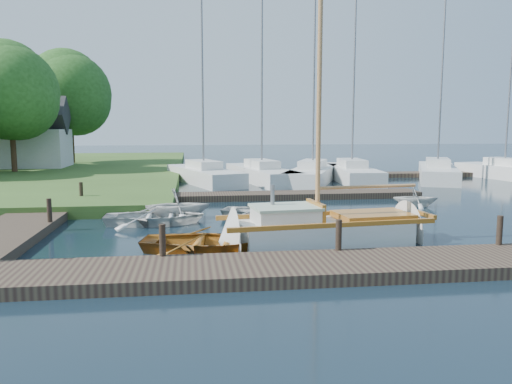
{
  "coord_description": "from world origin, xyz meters",
  "views": [
    {
      "loc": [
        -2.29,
        -17.27,
        3.48
      ],
      "look_at": [
        0.0,
        0.0,
        1.2
      ],
      "focal_mm": 35.0,
      "sensor_mm": 36.0,
      "label": 1
    }
  ],
  "objects": [
    {
      "name": "marina_boat_1",
      "position": [
        2.23,
        14.05,
        0.57
      ],
      "size": [
        3.93,
        9.11,
        11.2
      ],
      "rotation": [
        0.0,
        0.0,
        1.77
      ],
      "color": "silver",
      "rests_on": "ground"
    },
    {
      "name": "tree_3",
      "position": [
        -14.0,
        18.05,
        5.81
      ],
      "size": [
        6.41,
        6.38,
        8.74
      ],
      "color": "#332114",
      "rests_on": "shore"
    },
    {
      "name": "pontoon",
      "position": [
        10.0,
        16.0,
        0.15
      ],
      "size": [
        30.0,
        1.6,
        0.3
      ],
      "primitive_type": "cube",
      "color": "#30221C",
      "rests_on": "ground"
    },
    {
      "name": "left_dock",
      "position": [
        -8.0,
        2.0,
        0.15
      ],
      "size": [
        2.2,
        18.0,
        0.3
      ],
      "primitive_type": "cube",
      "color": "#30221C",
      "rests_on": "ground"
    },
    {
      "name": "tender_c",
      "position": [
        0.5,
        1.32,
        0.34
      ],
      "size": [
        3.94,
        3.44,
        0.68
      ],
      "primitive_type": "imported",
      "rotation": [
        0.0,
        0.0,
        1.17
      ],
      "color": "silver",
      "rests_on": "ground"
    },
    {
      "name": "mooring_post_1",
      "position": [
        -3.0,
        -5.0,
        0.7
      ],
      "size": [
        0.16,
        0.16,
        0.8
      ],
      "primitive_type": "cylinder",
      "color": "black",
      "rests_on": "near_dock"
    },
    {
      "name": "tender_d",
      "position": [
        7.5,
        3.27,
        0.5
      ],
      "size": [
        2.21,
        2.02,
        1.0
      ],
      "primitive_type": "imported",
      "rotation": [
        0.0,
        0.0,
        1.35
      ],
      "color": "silver",
      "rests_on": "ground"
    },
    {
      "name": "sailboat",
      "position": [
        1.8,
        -2.98,
        0.34
      ],
      "size": [
        7.31,
        2.69,
        9.83
      ],
      "rotation": [
        0.0,
        0.0,
        0.1
      ],
      "color": "silver",
      "rests_on": "ground"
    },
    {
      "name": "near_dock",
      "position": [
        0.0,
        -6.0,
        0.15
      ],
      "size": [
        18.0,
        2.2,
        0.3
      ],
      "primitive_type": "cube",
      "color": "#30221C",
      "rests_on": "ground"
    },
    {
      "name": "tender_a",
      "position": [
        -3.58,
        0.7,
        0.37
      ],
      "size": [
        3.56,
        2.55,
        0.74
      ],
      "primitive_type": "imported",
      "rotation": [
        0.0,
        0.0,
        1.57
      ],
      "color": "silver",
      "rests_on": "ground"
    },
    {
      "name": "marina_boat_6",
      "position": [
        18.79,
        13.81,
        0.56
      ],
      "size": [
        3.64,
        7.4,
        9.47
      ],
      "rotation": [
        0.0,
        0.0,
        1.78
      ],
      "color": "silver",
      "rests_on": "ground"
    },
    {
      "name": "marina_boat_2",
      "position": [
        5.39,
        13.39,
        0.58
      ],
      "size": [
        5.46,
        8.78,
        12.41
      ],
      "rotation": [
        0.0,
        0.0,
        1.16
      ],
      "color": "silver",
      "rests_on": "ground"
    },
    {
      "name": "far_dock",
      "position": [
        2.0,
        6.5,
        0.15
      ],
      "size": [
        14.0,
        1.6,
        0.3
      ],
      "primitive_type": "cube",
      "color": "#30221C",
      "rests_on": "ground"
    },
    {
      "name": "tree_7",
      "position": [
        -12.0,
        26.05,
        6.2
      ],
      "size": [
        6.83,
        6.83,
        9.38
      ],
      "color": "#332114",
      "rests_on": "shore"
    },
    {
      "name": "mooring_post_2",
      "position": [
        1.5,
        -5.0,
        0.7
      ],
      "size": [
        0.16,
        0.16,
        0.8
      ],
      "primitive_type": "cylinder",
      "color": "black",
      "rests_on": "near_dock"
    },
    {
      "name": "house_c",
      "position": [
        -14.0,
        22.0,
        2.58
      ],
      "size": [
        5.25,
        4.0,
        5.28
      ],
      "color": "beige",
      "rests_on": "shore"
    },
    {
      "name": "mooring_post_3",
      "position": [
        6.0,
        -5.0,
        0.7
      ],
      "size": [
        0.16,
        0.16,
        0.8
      ],
      "primitive_type": "cylinder",
      "color": "black",
      "rests_on": "near_dock"
    },
    {
      "name": "tender_b",
      "position": [
        -2.77,
        1.63,
        0.64
      ],
      "size": [
        2.6,
        2.29,
        1.28
      ],
      "primitive_type": "imported",
      "rotation": [
        0.0,
        0.0,
        1.65
      ],
      "color": "silver",
      "rests_on": "ground"
    },
    {
      "name": "mooring_post_5",
      "position": [
        -7.0,
        5.0,
        0.7
      ],
      "size": [
        0.16,
        0.16,
        0.8
      ],
      "primitive_type": "cylinder",
      "color": "black",
      "rests_on": "left_dock"
    },
    {
      "name": "marina_boat_5",
      "position": [
        14.01,
        13.87,
        0.57
      ],
      "size": [
        5.85,
        9.33,
        12.08
      ],
      "rotation": [
        0.0,
        0.0,
        1.14
      ],
      "color": "silver",
      "rests_on": "ground"
    },
    {
      "name": "dinghy",
      "position": [
        -1.88,
        -3.49,
        0.37
      ],
      "size": [
        4.04,
        3.22,
        0.75
      ],
      "primitive_type": "imported",
      "rotation": [
        0.0,
        0.0,
        1.38
      ],
      "color": "#95581C",
      "rests_on": "ground"
    },
    {
      "name": "marina_boat_0",
      "position": [
        -1.45,
        13.93,
        0.57
      ],
      "size": [
        4.84,
        8.69,
        11.67
      ],
      "rotation": [
        0.0,
        0.0,
        1.9
      ],
      "color": "silver",
      "rests_on": "ground"
    },
    {
      "name": "mooring_post_4",
      "position": [
        -7.0,
        0.0,
        0.7
      ],
      "size": [
        0.16,
        0.16,
        0.8
      ],
      "primitive_type": "cylinder",
      "color": "black",
      "rests_on": "left_dock"
    },
    {
      "name": "marina_boat_3",
      "position": [
        8.13,
        13.91,
        0.58
      ],
      "size": [
        3.01,
        8.78,
        12.64
      ],
      "rotation": [
        0.0,
        0.0,
        1.48
      ],
      "color": "silver",
      "rests_on": "ground"
    },
    {
      "name": "ground",
      "position": [
        0.0,
        0.0,
        0.0
      ],
      "size": [
        160.0,
        160.0,
        0.0
      ],
      "primitive_type": "plane",
      "color": "black",
      "rests_on": "ground"
    }
  ]
}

